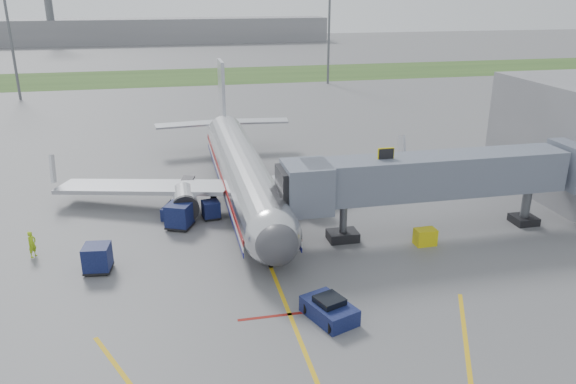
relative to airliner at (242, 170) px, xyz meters
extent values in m
plane|color=#565659|center=(0.00, -15.25, -2.65)|extent=(400.00, 400.00, 0.00)
cube|color=#2D4C1E|center=(0.00, 74.75, -2.64)|extent=(300.00, 25.00, 0.01)
cube|color=gold|center=(0.00, -17.25, -2.64)|extent=(0.25, 50.00, 0.01)
cube|color=maroon|center=(0.00, -19.25, -2.64)|extent=(6.00, 0.25, 0.01)
cylinder|color=silver|center=(0.00, -0.25, 0.05)|extent=(3.80, 28.00, 3.80)
sphere|color=silver|center=(0.00, -14.25, 0.05)|extent=(3.80, 3.80, 3.80)
sphere|color=#38383D|center=(0.00, -15.55, 0.05)|extent=(2.74, 2.74, 2.74)
cube|color=black|center=(0.00, -14.65, 0.60)|extent=(2.20, 1.20, 0.55)
cone|color=silver|center=(0.00, 16.25, 0.05)|extent=(3.80, 5.00, 3.80)
cube|color=#B7BAC1|center=(0.00, 15.75, 4.05)|extent=(0.35, 4.20, 7.00)
cube|color=#B7BAC1|center=(-8.50, -0.25, -0.85)|extent=(15.10, 8.59, 1.13)
cube|color=#B7BAC1|center=(8.50, -0.25, -0.85)|extent=(15.10, 8.59, 1.13)
cylinder|color=silver|center=(-5.20, -3.25, -1.30)|extent=(2.10, 3.60, 2.10)
cylinder|color=silver|center=(5.20, -3.25, -1.30)|extent=(2.10, 3.60, 2.10)
cube|color=maroon|center=(1.92, -0.25, -0.30)|extent=(0.05, 28.00, 0.45)
cube|color=navy|center=(1.92, -0.25, -1.20)|extent=(0.05, 28.00, 0.35)
cylinder|color=black|center=(0.00, -13.25, -2.35)|extent=(0.28, 0.70, 0.70)
cylinder|color=black|center=(-2.60, 0.25, -2.20)|extent=(0.50, 1.00, 1.00)
cylinder|color=black|center=(2.60, 0.25, -2.20)|extent=(0.50, 1.00, 1.00)
cube|color=slate|center=(13.00, -10.25, 1.95)|extent=(20.00, 3.00, 3.00)
cube|color=slate|center=(3.20, -10.25, 1.75)|extent=(3.20, 3.60, 3.40)
cube|color=black|center=(2.00, -10.25, 1.75)|extent=(1.60, 3.00, 2.80)
cube|color=#C7B90B|center=(9.00, -10.25, 3.75)|extent=(1.20, 0.15, 1.00)
cylinder|color=#595B60|center=(6.00, -10.25, -1.10)|extent=(0.56, 0.56, 3.10)
cube|color=black|center=(6.00, -10.25, -2.30)|extent=(2.20, 1.60, 0.70)
cylinder|color=#595B60|center=(21.00, -10.25, -1.10)|extent=(0.70, 0.70, 3.10)
cube|color=black|center=(21.00, -10.25, -2.35)|extent=(1.80, 1.80, 0.60)
cylinder|color=#595B60|center=(-30.00, 54.75, 7.35)|extent=(0.44, 0.44, 20.00)
cylinder|color=#595B60|center=(25.00, 59.75, 7.35)|extent=(0.44, 0.44, 20.00)
cube|color=slate|center=(-10.00, 154.75, 1.35)|extent=(120.00, 14.00, 8.00)
cylinder|color=#595B60|center=(-40.00, 149.75, 11.35)|extent=(2.40, 2.40, 28.00)
cube|color=#0C1236|center=(2.09, -20.11, -2.16)|extent=(2.97, 3.68, 0.98)
cube|color=black|center=(2.09, -20.11, -1.53)|extent=(1.83, 1.83, 0.44)
cylinder|color=black|center=(1.75, -21.48, -2.29)|extent=(0.44, 0.73, 0.71)
cylinder|color=black|center=(3.25, -20.91, -2.29)|extent=(0.44, 0.73, 0.71)
cylinder|color=black|center=(0.93, -19.32, -2.29)|extent=(0.44, 0.73, 0.71)
cylinder|color=black|center=(2.43, -18.75, -2.29)|extent=(0.44, 0.73, 0.71)
cube|color=#0C1236|center=(-11.19, -11.49, -1.63)|extent=(1.85, 1.85, 1.66)
cube|color=black|center=(-11.19, -11.49, -2.45)|extent=(1.91, 1.91, 0.13)
cylinder|color=black|center=(-11.90, -12.05, -2.50)|extent=(0.27, 0.33, 0.30)
cylinder|color=black|center=(-10.63, -12.20, -2.50)|extent=(0.27, 0.33, 0.30)
cylinder|color=black|center=(-11.75, -10.78, -2.50)|extent=(0.27, 0.33, 0.30)
cylinder|color=black|center=(-10.47, -10.93, -2.50)|extent=(0.27, 0.33, 0.30)
cube|color=#0C1236|center=(-3.15, -3.99, -1.84)|extent=(1.50, 1.50, 1.32)
cube|color=black|center=(-3.15, -3.99, -2.49)|extent=(1.54, 1.54, 0.10)
cylinder|color=black|center=(-3.58, -4.57, -2.53)|extent=(0.22, 0.26, 0.24)
cylinder|color=black|center=(-2.57, -4.42, -2.53)|extent=(0.22, 0.26, 0.24)
cylinder|color=black|center=(-3.73, -3.56, -2.53)|extent=(0.22, 0.26, 0.24)
cylinder|color=black|center=(-2.72, -3.41, -2.53)|extent=(0.22, 0.26, 0.24)
cube|color=#0C1236|center=(-5.70, -5.40, -1.56)|extent=(2.36, 2.36, 1.78)
cube|color=black|center=(-5.70, -5.40, -2.44)|extent=(2.44, 2.44, 0.14)
cylinder|color=black|center=(-6.61, -5.73, -2.48)|extent=(0.36, 0.40, 0.32)
cylinder|color=black|center=(-5.37, -6.31, -2.48)|extent=(0.36, 0.40, 0.32)
cylinder|color=black|center=(-6.03, -4.48, -2.48)|extent=(0.36, 0.40, 0.32)
cylinder|color=black|center=(-4.79, -5.06, -2.48)|extent=(0.36, 0.40, 0.32)
cube|color=#0C1236|center=(-5.66, -2.28, -2.14)|extent=(3.04, 4.37, 1.02)
cube|color=black|center=(-5.45, -1.76, -1.06)|extent=(2.70, 4.60, 1.60)
cylinder|color=black|center=(-6.76, -3.42, -2.33)|extent=(0.47, 0.68, 0.63)
cylinder|color=black|center=(-5.71, -3.86, -2.33)|extent=(0.47, 0.68, 0.63)
cylinder|color=black|center=(-5.62, -0.71, -2.33)|extent=(0.47, 0.68, 0.63)
cylinder|color=black|center=(-4.57, -1.15, -2.33)|extent=(0.47, 0.68, 0.63)
cube|color=#C7B90B|center=(11.61, -12.25, -2.04)|extent=(1.54, 1.05, 1.21)
cylinder|color=black|center=(11.10, -12.26, -2.49)|extent=(0.21, 0.31, 0.30)
cylinder|color=black|center=(12.11, -12.24, -2.49)|extent=(0.21, 0.31, 0.30)
imported|color=#9AC717|center=(-15.82, -8.28, -1.70)|extent=(0.74, 0.82, 1.88)
camera|label=1|loc=(-5.98, -46.37, 14.93)|focal=35.00mm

